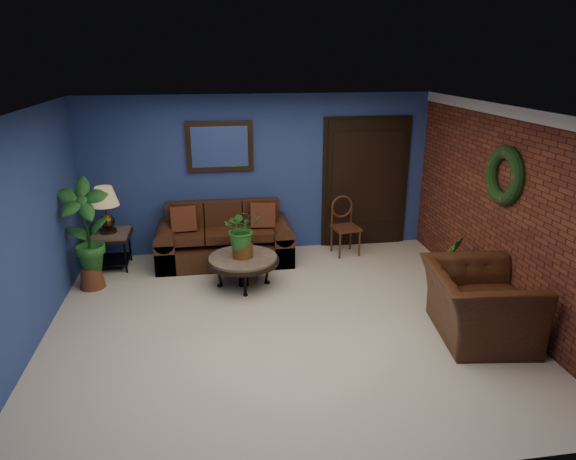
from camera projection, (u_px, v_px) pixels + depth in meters
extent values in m
plane|color=beige|center=(282.00, 322.00, 6.20)|extent=(5.50, 5.50, 0.00)
cube|color=navy|center=(259.00, 175.00, 8.13)|extent=(5.50, 0.04, 2.50)
cube|color=navy|center=(23.00, 236.00, 5.40)|extent=(0.04, 5.00, 2.50)
cube|color=brown|center=(506.00, 213.00, 6.20)|extent=(0.04, 5.00, 2.50)
cube|color=silver|center=(281.00, 111.00, 5.39)|extent=(5.50, 5.00, 0.02)
cube|color=white|center=(518.00, 113.00, 5.81)|extent=(0.03, 5.00, 0.14)
cube|color=#432914|center=(220.00, 147.00, 7.85)|extent=(1.02, 0.06, 0.77)
cube|color=black|center=(365.00, 183.00, 8.42)|extent=(1.44, 0.06, 2.18)
torus|color=black|center=(504.00, 176.00, 6.09)|extent=(0.16, 0.72, 0.72)
cube|color=#422213|center=(225.00, 252.00, 7.93)|extent=(2.05, 0.89, 0.34)
cube|color=#422213|center=(224.00, 226.00, 8.13)|extent=(1.75, 0.24, 0.84)
cube|color=#422213|center=(185.00, 236.00, 7.69)|extent=(0.57, 0.61, 0.13)
cube|color=#422213|center=(224.00, 234.00, 7.78)|extent=(0.57, 0.61, 0.13)
cube|color=#422213|center=(263.00, 232.00, 7.86)|extent=(0.57, 0.61, 0.13)
cube|color=#422213|center=(167.00, 251.00, 7.78)|extent=(0.30, 0.89, 0.47)
cube|color=#422213|center=(281.00, 245.00, 8.04)|extent=(0.30, 0.89, 0.47)
cube|color=#5D2F17|center=(183.00, 219.00, 7.64)|extent=(0.37, 0.11, 0.37)
cube|color=#5D2F17|center=(263.00, 215.00, 7.81)|extent=(0.37, 0.11, 0.37)
cylinder|color=#494540|center=(243.00, 258.00, 7.05)|extent=(0.94, 0.94, 0.05)
cylinder|color=black|center=(243.00, 261.00, 7.06)|extent=(1.00, 1.00, 0.05)
cylinder|color=black|center=(243.00, 273.00, 7.12)|extent=(0.14, 0.14, 0.38)
cube|color=#494540|center=(109.00, 234.00, 7.61)|extent=(0.58, 0.58, 0.05)
cube|color=black|center=(109.00, 236.00, 7.62)|extent=(0.62, 0.62, 0.04)
cube|color=black|center=(112.00, 260.00, 7.75)|extent=(0.52, 0.52, 0.03)
cylinder|color=black|center=(90.00, 258.00, 7.43)|extent=(0.03, 0.03, 0.54)
cylinder|color=black|center=(125.00, 256.00, 7.50)|extent=(0.03, 0.03, 0.54)
cylinder|color=black|center=(97.00, 246.00, 7.89)|extent=(0.03, 0.03, 0.54)
cylinder|color=black|center=(130.00, 244.00, 7.96)|extent=(0.03, 0.03, 0.54)
cylinder|color=#432914|center=(108.00, 231.00, 7.59)|extent=(0.24, 0.24, 0.05)
sphere|color=#432914|center=(107.00, 223.00, 7.55)|extent=(0.22, 0.22, 0.22)
cylinder|color=#432914|center=(106.00, 211.00, 7.49)|extent=(0.02, 0.02, 0.28)
cone|color=#9C8356|center=(104.00, 198.00, 7.43)|extent=(0.40, 0.40, 0.28)
cube|color=#572B18|center=(346.00, 228.00, 8.17)|extent=(0.46, 0.46, 0.04)
torus|color=#572B18|center=(342.00, 207.00, 8.23)|extent=(0.37, 0.10, 0.37)
cylinder|color=#572B18|center=(340.00, 246.00, 8.04)|extent=(0.03, 0.03, 0.42)
cylinder|color=#572B18|center=(359.00, 244.00, 8.14)|extent=(0.03, 0.03, 0.42)
cylinder|color=#572B18|center=(332.00, 239.00, 8.35)|extent=(0.03, 0.03, 0.42)
cylinder|color=#572B18|center=(350.00, 237.00, 8.45)|extent=(0.03, 0.03, 0.42)
imported|color=#422213|center=(478.00, 304.00, 5.78)|extent=(1.23, 1.36, 0.80)
cylinder|color=brown|center=(243.00, 251.00, 7.01)|extent=(0.28, 0.28, 0.18)
imported|color=#21581B|center=(242.00, 228.00, 6.91)|extent=(0.55, 0.49, 0.56)
cylinder|color=brown|center=(447.00, 284.00, 6.98)|extent=(0.26, 0.26, 0.20)
imported|color=#21581B|center=(450.00, 258.00, 6.86)|extent=(0.41, 0.35, 0.66)
cylinder|color=brown|center=(92.00, 277.00, 7.07)|extent=(0.34, 0.34, 0.30)
imported|color=#21581B|center=(85.00, 226.00, 6.83)|extent=(0.70, 0.49, 1.28)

